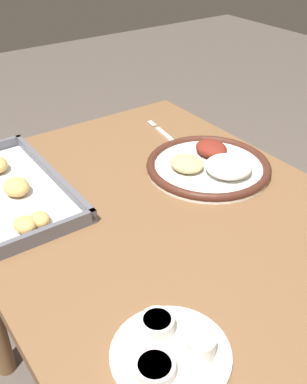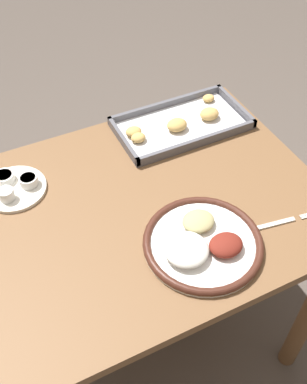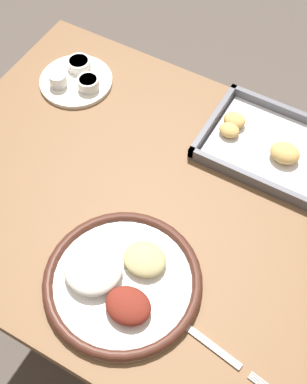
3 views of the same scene
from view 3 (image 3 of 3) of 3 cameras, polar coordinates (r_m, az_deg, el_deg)
name	(u,v)px [view 3 (image 3 of 3)]	position (r m, az deg, el deg)	size (l,w,h in m)	color
ground_plane	(149,326)	(1.79, -0.51, -14.06)	(8.00, 8.00, 0.00)	#564C44
dining_table	(147,232)	(1.22, -0.73, -4.25)	(0.94, 0.73, 0.77)	brown
dinner_plate	(120,280)	(0.99, -3.55, -9.39)	(0.29, 0.29, 0.05)	white
fork	(213,347)	(0.96, 6.39, -16.11)	(0.20, 0.04, 0.00)	silver
saucer_plate	(76,78)	(1.30, -8.24, 11.91)	(0.17, 0.17, 0.04)	white
baking_tray	(296,156)	(1.17, 14.95, 3.72)	(0.41, 0.22, 0.04)	#595960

